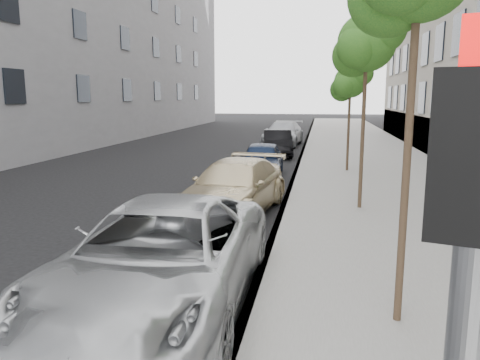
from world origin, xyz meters
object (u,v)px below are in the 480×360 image
(sedan_rear, at_px, (284,133))
(sedan_black, at_px, (277,143))
(tree_far, at_px, (351,82))
(tree_mid, at_px, (368,42))
(sedan_blue, at_px, (262,160))
(suv, at_px, (234,187))
(minivan, at_px, (161,258))

(sedan_rear, bearing_deg, sedan_black, -84.54)
(tree_far, bearing_deg, sedan_black, 122.38)
(sedan_black, bearing_deg, tree_mid, -82.08)
(tree_far, relative_size, sedan_black, 1.06)
(tree_far, bearing_deg, sedan_blue, -158.80)
(suv, bearing_deg, tree_far, 73.93)
(sedan_black, bearing_deg, tree_far, -65.51)
(tree_mid, xyz_separation_m, suv, (-3.33, -0.64, -3.72))
(suv, distance_m, sedan_blue, 5.85)
(tree_mid, height_order, sedan_rear, tree_mid)
(minivan, relative_size, sedan_blue, 1.43)
(minivan, xyz_separation_m, sedan_rear, (-0.11, 23.60, -0.02))
(tree_mid, xyz_separation_m, tree_far, (-0.00, 6.50, -0.77))
(tree_mid, bearing_deg, sedan_blue, 122.56)
(tree_far, relative_size, minivan, 0.77)
(sedan_blue, distance_m, sedan_rear, 11.94)
(suv, height_order, sedan_blue, suv)
(sedan_blue, bearing_deg, tree_far, 18.41)
(minivan, bearing_deg, suv, 89.11)
(minivan, xyz_separation_m, sedan_blue, (0.00, 11.66, -0.11))
(tree_far, xyz_separation_m, suv, (-3.33, -7.14, -2.94))
(sedan_black, relative_size, sedan_rear, 0.78)
(suv, xyz_separation_m, sedan_rear, (-0.11, 17.79, 0.06))
(sedan_rear, bearing_deg, minivan, -85.48)
(sedan_black, distance_m, sedan_rear, 5.40)
(tree_mid, bearing_deg, suv, -169.08)
(tree_mid, bearing_deg, sedan_black, 105.81)
(tree_far, distance_m, sedan_blue, 4.65)
(tree_mid, xyz_separation_m, sedan_blue, (-3.33, 5.21, -3.75))
(sedan_blue, bearing_deg, tree_mid, -60.22)
(tree_far, distance_m, suv, 8.41)
(minivan, xyz_separation_m, sedan_black, (0.00, 18.20, -0.11))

